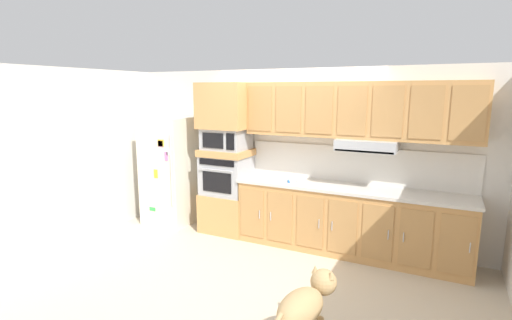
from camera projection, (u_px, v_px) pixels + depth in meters
The scene contains 15 objects.
ground_plane at pixel (264, 260), 4.99m from camera, with size 9.60×9.60×0.00m, color beige.
back_kitchen_wall at pixel (296, 154), 5.75m from camera, with size 6.20×0.12×2.50m, color silver.
side_panel_left at pixel (103, 151), 6.00m from camera, with size 0.12×7.10×2.50m, color silver.
refrigerator at pixel (170, 171), 6.34m from camera, with size 0.76×0.73×1.76m.
oven_base_cabinet at pixel (227, 212), 6.04m from camera, with size 0.74×0.62×0.60m, color tan.
built_in_oven at pixel (227, 175), 5.93m from camera, with size 0.70×0.62×0.60m.
appliance_mid_shelf at pixel (227, 152), 5.87m from camera, with size 0.74×0.62×0.10m, color tan.
microwave at pixel (226, 139), 5.83m from camera, with size 0.64×0.54×0.32m.
appliance_upper_cabinet at pixel (226, 106), 5.74m from camera, with size 0.74×0.62×0.68m, color tan.
lower_cabinet_run at pixel (348, 221), 5.18m from camera, with size 3.05×0.63×0.88m.
countertop_slab at pixel (349, 188), 5.10m from camera, with size 3.09×0.64×0.04m, color beige.
backsplash_panel at pixel (355, 165), 5.30m from camera, with size 3.09×0.02×0.50m, color silver.
upper_cabinet_with_hood at pixel (356, 112), 5.02m from camera, with size 3.05×0.48×0.88m.
screwdriver at pixel (289, 181), 5.35m from camera, with size 0.16×0.15×0.03m.
dog at pixel (306, 305), 3.13m from camera, with size 0.40×0.94×0.68m.
Camera 1 is at (2.00, -4.24, 2.18)m, focal length 26.88 mm.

